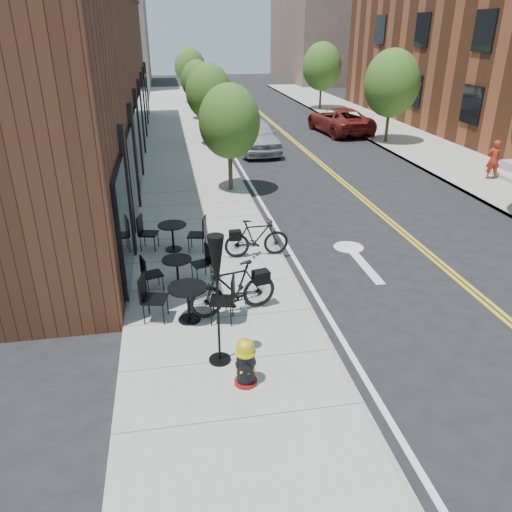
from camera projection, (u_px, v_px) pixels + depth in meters
ground at (313, 314)px, 10.82m from camera, size 120.00×120.00×0.00m
sidewalk_near at (192, 185)px, 19.41m from camera, size 4.00×70.00×0.12m
sidewalk_far at (473, 171)px, 21.34m from camera, size 4.00×70.00×0.12m
building_near at (74, 84)px, 20.83m from camera, size 5.00×28.00×7.00m
bg_building_left at (107, 34)px, 50.36m from camera, size 8.00×14.00×10.00m
bg_building_right at (329, 23)px, 55.57m from camera, size 10.00×16.00×12.00m
tree_near_a at (229, 121)px, 17.68m from camera, size 2.20×2.20×3.81m
tree_near_b at (209, 92)px, 24.78m from camera, size 2.30×2.30×3.98m
tree_near_c at (197, 80)px, 32.01m from camera, size 2.10×2.10×3.67m
tree_near_d at (190, 67)px, 39.06m from camera, size 2.40×2.40×4.11m
tree_far_b at (392, 83)px, 25.22m from camera, size 2.80×2.80×4.62m
tree_far_c at (322, 66)px, 35.95m from camera, size 2.80×2.80×4.62m
fire_hydrant at (246, 362)px, 8.35m from camera, size 0.45×0.45×0.91m
bicycle_left at (233, 288)px, 10.41m from camera, size 1.99×0.96×1.15m
bicycle_right at (257, 238)px, 13.05m from camera, size 1.72×0.53×1.03m
bistro_set_a at (188, 299)px, 10.15m from camera, size 1.91×0.96×1.00m
bistro_set_b at (177, 268)px, 11.60m from camera, size 1.64×0.87×0.86m
bistro_set_c at (173, 233)px, 13.42m from camera, size 1.82×0.93×0.96m
patio_umbrella at (217, 274)px, 8.36m from camera, size 0.40×0.40×2.47m
parked_car_a at (254, 135)px, 24.55m from camera, size 2.20×4.87×1.62m
parked_car_b at (241, 131)px, 26.03m from camera, size 2.11×4.55×1.44m
parked_car_c at (221, 109)px, 33.32m from camera, size 1.86×4.48×1.29m
parked_car_far at (339, 120)px, 28.93m from camera, size 2.93×5.42×1.44m
pedestrian at (494, 160)px, 19.69m from camera, size 0.61×0.46×1.54m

